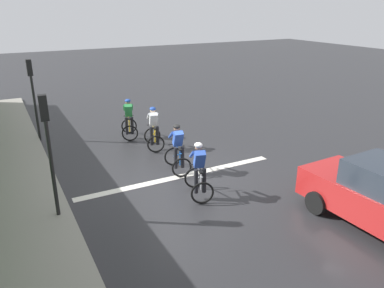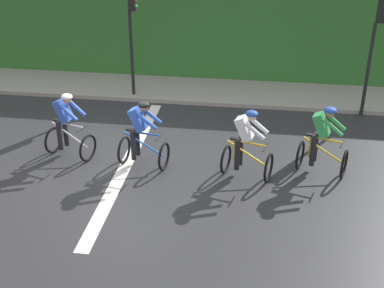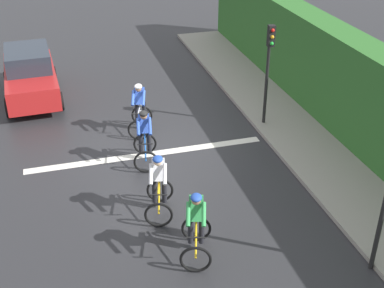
# 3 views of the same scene
# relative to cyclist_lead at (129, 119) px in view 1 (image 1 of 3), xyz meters

# --- Properties ---
(ground_plane) EXTENTS (80.00, 80.00, 0.00)m
(ground_plane) POSITION_rel_cyclist_lead_xyz_m (0.17, -4.82, -0.80)
(ground_plane) COLOR #28282B
(sidewalk_kerb) EXTENTS (2.80, 24.74, 0.12)m
(sidewalk_kerb) POSITION_rel_cyclist_lead_xyz_m (-4.91, -2.82, -0.74)
(sidewalk_kerb) COLOR gray
(sidewalk_kerb) RESTS_ON ground
(road_marking_stop_line) EXTENTS (7.00, 0.30, 0.01)m
(road_marking_stop_line) POSITION_rel_cyclist_lead_xyz_m (0.17, -4.56, -0.79)
(road_marking_stop_line) COLOR silver
(road_marking_stop_line) RESTS_ON ground
(cyclist_lead) EXTENTS (0.97, 1.23, 1.66)m
(cyclist_lead) POSITION_rel_cyclist_lead_xyz_m (0.00, 0.00, 0.00)
(cyclist_lead) COLOR black
(cyclist_lead) RESTS_ON ground
(cyclist_second) EXTENTS (0.93, 1.22, 1.66)m
(cyclist_second) POSITION_rel_cyclist_lead_xyz_m (0.43, -1.71, 0.00)
(cyclist_second) COLOR black
(cyclist_second) RESTS_ON ground
(cyclist_mid) EXTENTS (0.86, 1.18, 1.66)m
(cyclist_mid) POSITION_rel_cyclist_lead_xyz_m (0.28, -4.15, 0.00)
(cyclist_mid) COLOR black
(cyclist_mid) RESTS_ON ground
(cyclist_fourth) EXTENTS (0.96, 1.23, 1.66)m
(cyclist_fourth) POSITION_rel_cyclist_lead_xyz_m (0.06, -6.03, 0.00)
(cyclist_fourth) COLOR black
(cyclist_fourth) RESTS_ON ground
(car_red) EXTENTS (2.01, 4.16, 1.76)m
(car_red) POSITION_rel_cyclist_lead_xyz_m (3.29, -9.68, 0.08)
(car_red) COLOR #B21E1E
(car_red) RESTS_ON ground
(traffic_light_near_crossing) EXTENTS (0.22, 0.31, 3.34)m
(traffic_light_near_crossing) POSITION_rel_cyclist_lead_xyz_m (-3.84, -5.31, 1.43)
(traffic_light_near_crossing) COLOR black
(traffic_light_near_crossing) RESTS_ON ground
(traffic_light_far_junction) EXTENTS (0.20, 0.31, 3.34)m
(traffic_light_far_junction) POSITION_rel_cyclist_lead_xyz_m (-3.47, 1.49, 1.43)
(traffic_light_far_junction) COLOR black
(traffic_light_far_junction) RESTS_ON ground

